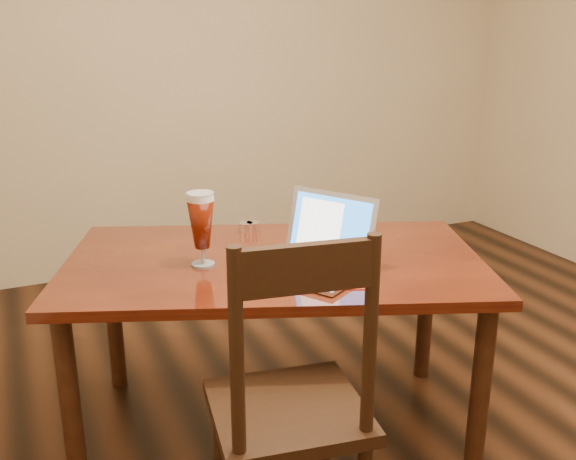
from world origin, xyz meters
name	(u,v)px	position (x,y,z in m)	size (l,w,h in m)	color
dining_table	(274,278)	(-0.39, 0.50, 0.66)	(1.77, 1.37, 1.01)	#551B0B
dining_chair	(291,407)	(-0.59, -0.11, 0.50)	(0.51, 0.49, 1.07)	black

